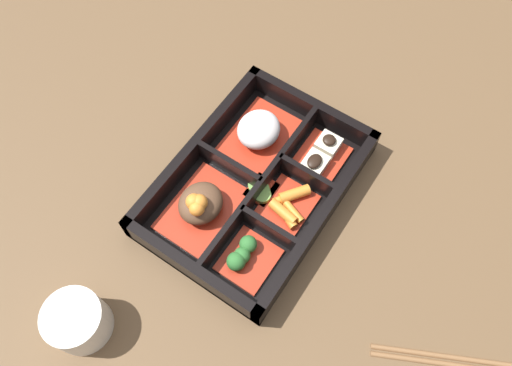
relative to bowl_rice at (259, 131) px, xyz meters
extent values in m
plane|color=brown|center=(-0.07, -0.04, -0.03)|extent=(3.00, 3.00, 0.00)
cube|color=black|center=(-0.07, -0.04, -0.02)|extent=(0.32, 0.23, 0.01)
cube|color=black|center=(-0.07, -0.15, -0.01)|extent=(0.32, 0.01, 0.05)
cube|color=black|center=(-0.07, 0.06, -0.01)|extent=(0.32, 0.01, 0.05)
cube|color=black|center=(-0.23, -0.04, -0.01)|extent=(0.01, 0.23, 0.05)
cube|color=black|center=(0.08, -0.04, -0.01)|extent=(0.01, 0.23, 0.05)
cube|color=black|center=(-0.07, -0.05, -0.01)|extent=(0.29, 0.01, 0.05)
cube|color=black|center=(-0.12, -0.10, -0.01)|extent=(0.01, 0.09, 0.05)
cube|color=black|center=(-0.02, -0.10, -0.01)|extent=(0.01, 0.09, 0.05)
cube|color=black|center=(-0.07, 0.00, -0.01)|extent=(0.01, 0.11, 0.05)
cube|color=#B22D19|center=(-0.14, 0.00, -0.02)|extent=(0.12, 0.09, 0.01)
ellipsoid|color=brown|center=(-0.14, 0.00, 0.00)|extent=(0.07, 0.06, 0.04)
sphere|color=orange|center=(-0.16, -0.01, 0.03)|extent=(0.02, 0.02, 0.02)
sphere|color=orange|center=(-0.15, 0.00, 0.03)|extent=(0.02, 0.02, 0.02)
sphere|color=orange|center=(-0.15, -0.01, 0.03)|extent=(0.02, 0.02, 0.02)
cube|color=#B22D19|center=(0.00, 0.00, -0.02)|extent=(0.12, 0.09, 0.01)
ellipsoid|color=silver|center=(0.00, 0.00, 0.01)|extent=(0.07, 0.06, 0.04)
cube|color=#B22D19|center=(-0.17, -0.10, -0.02)|extent=(0.07, 0.07, 0.01)
sphere|color=#2D6B2D|center=(-0.18, -0.09, 0.00)|extent=(0.03, 0.03, 0.03)
sphere|color=#2D6B2D|center=(-0.17, -0.09, 0.00)|extent=(0.02, 0.02, 0.02)
sphere|color=#2D6B2D|center=(-0.16, -0.09, 0.00)|extent=(0.02, 0.02, 0.02)
cube|color=#B22D19|center=(-0.07, -0.10, -0.02)|extent=(0.08, 0.07, 0.01)
cylinder|color=orange|center=(-0.08, -0.11, -0.01)|extent=(0.02, 0.04, 0.01)
cylinder|color=orange|center=(-0.09, -0.10, -0.01)|extent=(0.02, 0.05, 0.02)
cylinder|color=orange|center=(-0.06, -0.10, -0.01)|extent=(0.05, 0.04, 0.02)
cylinder|color=orange|center=(-0.09, -0.11, -0.01)|extent=(0.03, 0.03, 0.01)
cylinder|color=orange|center=(-0.07, -0.09, -0.01)|extent=(0.04, 0.03, 0.01)
cube|color=#B22D19|center=(0.02, -0.10, -0.02)|extent=(0.08, 0.07, 0.01)
cube|color=beige|center=(0.00, -0.10, -0.01)|extent=(0.04, 0.03, 0.02)
ellipsoid|color=black|center=(0.00, -0.10, 0.01)|extent=(0.03, 0.02, 0.01)
cube|color=beige|center=(0.04, -0.10, -0.01)|extent=(0.03, 0.03, 0.02)
ellipsoid|color=black|center=(0.04, -0.10, 0.01)|extent=(0.02, 0.02, 0.01)
cube|color=#B22D19|center=(-0.07, -0.05, -0.02)|extent=(0.04, 0.04, 0.01)
cylinder|color=#75A84C|center=(-0.08, -0.06, -0.01)|extent=(0.02, 0.02, 0.00)
cylinder|color=#75A84C|center=(-0.07, -0.05, -0.01)|extent=(0.02, 0.02, 0.00)
cylinder|color=#75A84C|center=(-0.07, -0.05, -0.01)|extent=(0.02, 0.02, 0.00)
cylinder|color=#75A84C|center=(-0.08, -0.06, -0.01)|extent=(0.02, 0.02, 0.01)
cylinder|color=beige|center=(-0.36, 0.03, 0.00)|extent=(0.08, 0.08, 0.06)
cylinder|color=#597A38|center=(-0.36, 0.03, 0.03)|extent=(0.06, 0.06, 0.01)
cylinder|color=brown|center=(-0.13, -0.40, -0.03)|extent=(0.11, 0.21, 0.01)
cylinder|color=brown|center=(-0.12, -0.39, -0.03)|extent=(0.11, 0.21, 0.01)
camera|label=1|loc=(-0.34, -0.22, 0.63)|focal=35.00mm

